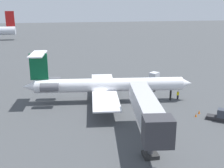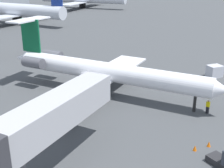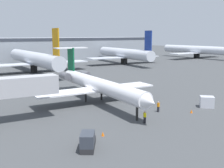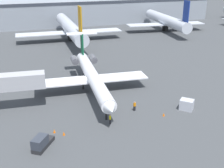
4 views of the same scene
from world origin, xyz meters
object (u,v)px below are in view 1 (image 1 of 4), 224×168
traffic_cone_mid (199,112)px  regional_jet (104,85)px  ground_crew_loader (178,95)px  ground_crew_marshaller (154,88)px  cargo_container_uld (154,76)px  traffic_cone_far (196,115)px  baggage_tug_lead (223,116)px  traffic_cone_near (164,84)px  jet_bridge (148,113)px

traffic_cone_mid → regional_jet: bearing=60.1°
ground_crew_loader → ground_crew_marshaller: bearing=27.7°
cargo_container_uld → traffic_cone_mid: 21.54m
traffic_cone_mid → traffic_cone_far: 1.66m
regional_jet → cargo_container_uld: 19.18m
baggage_tug_lead → traffic_cone_far: bearing=56.8°
traffic_cone_near → traffic_cone_mid: (-16.65, -0.20, 0.00)m
ground_crew_loader → jet_bridge: bearing=146.9°
ground_crew_marshaller → ground_crew_loader: same height
jet_bridge → ground_crew_loader: jet_bridge is taller
baggage_tug_lead → traffic_cone_near: (20.08, 2.47, -0.56)m
jet_bridge → ground_crew_marshaller: (22.60, -8.28, -4.00)m
baggage_tug_lead → cargo_container_uld: (24.94, 3.23, 0.09)m
regional_jet → baggage_tug_lead: 21.14m
jet_bridge → traffic_cone_far: (8.48, -10.79, -4.58)m
traffic_cone_near → ground_crew_loader: bearing=176.4°
jet_bridge → baggage_tug_lead: 16.03m
traffic_cone_near → traffic_cone_far: 17.88m
jet_bridge → traffic_cone_near: size_ratio=28.96×
ground_crew_marshaller → traffic_cone_mid: ground_crew_marshaller is taller
ground_crew_loader → traffic_cone_mid: size_ratio=3.07×
ground_crew_loader → cargo_container_uld: size_ratio=0.61×
traffic_cone_near → traffic_cone_far: (-17.85, 0.94, 0.00)m
ground_crew_marshaller → traffic_cone_near: 5.12m
regional_jet → traffic_cone_near: 17.07m
traffic_cone_far → cargo_container_uld: bearing=-0.5°
jet_bridge → ground_crew_loader: size_ratio=9.42×
ground_crew_loader → traffic_cone_far: ground_crew_loader is taller
jet_bridge → cargo_container_uld: bearing=-19.4°
ground_crew_marshaller → traffic_cone_near: bearing=-42.7°
regional_jet → baggage_tug_lead: regional_jet is taller
traffic_cone_near → baggage_tug_lead: bearing=-173.0°
ground_crew_marshaller → cargo_container_uld: 9.00m
ground_crew_loader → traffic_cone_near: size_ratio=3.07×
regional_jet → cargo_container_uld: (12.91, -13.98, -2.39)m
baggage_tug_lead → traffic_cone_mid: size_ratio=7.37×
regional_jet → baggage_tug_lead: (-12.03, -17.21, -2.48)m
ground_crew_loader → traffic_cone_mid: 7.51m
traffic_cone_mid → cargo_container_uld: bearing=2.6°
jet_bridge → traffic_cone_near: bearing=-24.0°
baggage_tug_lead → traffic_cone_near: bearing=7.0°
regional_jet → traffic_cone_near: (8.06, -14.74, -3.04)m
ground_crew_loader → baggage_tug_lead: (-10.88, -3.05, -0.02)m
baggage_tug_lead → traffic_cone_far: size_ratio=7.37×
ground_crew_marshaller → traffic_cone_far: (-14.12, -2.51, -0.58)m
ground_crew_marshaller → cargo_container_uld: size_ratio=0.61×
ground_crew_marshaller → traffic_cone_mid: (-12.92, -3.66, -0.58)m
jet_bridge → traffic_cone_mid: bearing=-50.9°
regional_jet → cargo_container_uld: size_ratio=11.26×
jet_bridge → ground_crew_loader: (17.13, -11.15, -4.00)m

